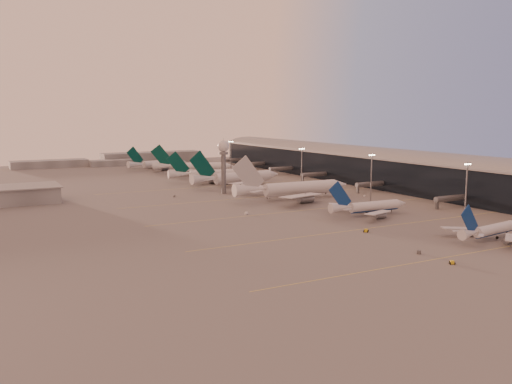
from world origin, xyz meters
name	(u,v)px	position (x,y,z in m)	size (l,w,h in m)	color
ground	(352,238)	(0.00, 0.00, 0.00)	(700.00, 700.00, 0.00)	#5E5B5B
taxiway_markings	(328,207)	(30.00, 56.00, 0.01)	(180.00, 185.25, 0.02)	#E6D251
terminal	(379,168)	(107.88, 110.09, 10.52)	(57.00, 362.00, 23.04)	black
radar_tower	(223,156)	(5.00, 120.00, 20.95)	(6.40, 6.40, 31.10)	slate
mast_a	(466,189)	(58.00, 0.00, 13.74)	(3.60, 0.56, 25.00)	slate
mast_b	(371,176)	(55.00, 55.00, 13.74)	(3.60, 0.56, 25.00)	slate
mast_c	(302,167)	(50.00, 110.00, 13.74)	(3.60, 0.56, 25.00)	slate
mast_d	(231,156)	(48.00, 200.00, 13.74)	(3.60, 0.56, 25.00)	slate
distant_horizon	(123,159)	(2.62, 325.14, 3.89)	(165.00, 37.50, 9.00)	slate
narrowbody_near	(491,232)	(41.56, -25.45, 2.87)	(36.22, 28.73, 14.19)	silver
narrowbody_mid	(369,208)	(33.62, 30.75, 3.27)	(41.39, 33.00, 16.16)	silver
widebody_white	(293,191)	(28.52, 84.68, 4.15)	(68.03, 54.45, 23.92)	silver
greentail_a	(237,180)	(24.73, 142.84, 4.09)	(63.60, 51.10, 23.14)	silver
greentail_b	(210,176)	(19.99, 173.07, 3.61)	(56.01, 44.95, 20.41)	silver
greentail_c	(194,168)	(27.40, 220.79, 3.88)	(57.99, 46.04, 21.94)	silver
greentail_d	(158,165)	(13.94, 262.78, 3.39)	(52.19, 41.70, 19.22)	silver
gsv_truck_a	(419,250)	(5.27, -27.60, 1.22)	(6.11, 5.11, 2.40)	#525457
gsv_tug_near	(452,263)	(4.79, -41.41, 0.52)	(3.76, 4.14, 1.02)	yellow
gsv_tug_mid	(366,231)	(10.58, 4.90, 0.59)	(4.46, 4.60, 1.15)	yellow
gsv_truck_b	(371,206)	(45.50, 43.55, 1.14)	(5.83, 3.26, 2.23)	white
gsv_truck_c	(247,212)	(-12.26, 58.45, 1.16)	(5.97, 4.01, 2.27)	white
gsv_catering_b	(364,193)	(66.49, 73.55, 1.83)	(4.87, 3.45, 3.66)	white
gsv_tug_far	(268,198)	(17.97, 92.56, 0.44)	(2.25, 3.23, 0.85)	white
gsv_truck_d	(174,195)	(-23.64, 121.64, 1.08)	(2.14, 5.29, 2.11)	#525457
gsv_tug_hangar	(256,183)	(40.93, 148.74, 0.49)	(3.85, 3.24, 0.95)	white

